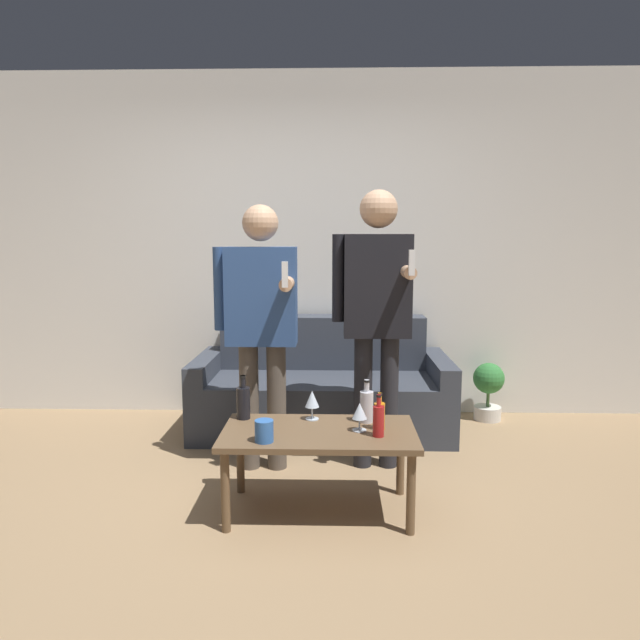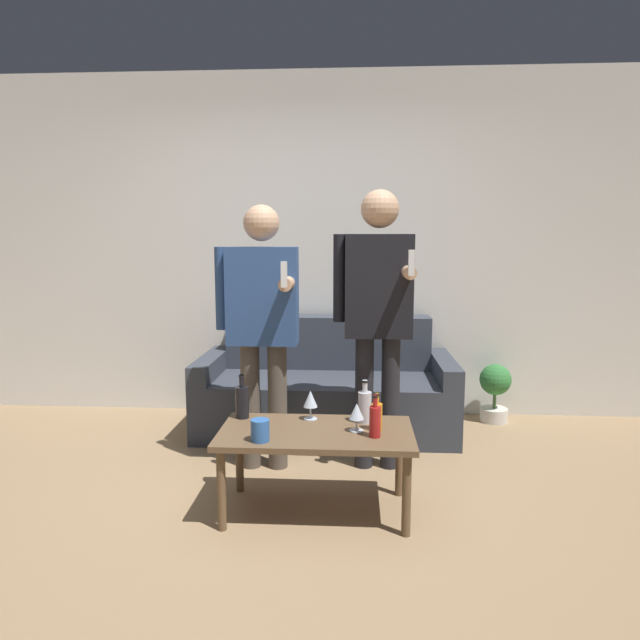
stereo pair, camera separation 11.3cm
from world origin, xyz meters
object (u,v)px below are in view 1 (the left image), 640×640
Objects in this scene: couch at (322,390)px; person_standing_right at (377,305)px; bottle_orange at (378,420)px; person_standing_left at (261,317)px; coffee_table at (319,440)px.

couch is 1.08m from person_standing_right.
person_standing_left reaches higher than bottle_orange.
bottle_orange is at bearing -92.74° from person_standing_right.
person_standing_right is at bearing 3.74° from person_standing_left.
bottle_orange reaches higher than coffee_table.
person_standing_right is at bearing -64.51° from couch.
bottle_orange is 0.85m from person_standing_right.
person_standing_left is at bearing -114.78° from couch.
coffee_table is at bearing -57.26° from person_standing_left.
person_standing_right reaches higher than person_standing_left.
bottle_orange is at bearing -44.45° from person_standing_left.
coffee_table is 0.58× the size of person_standing_right.
person_standing_left is (-0.66, 0.65, 0.42)m from bottle_orange.
person_standing_left is 0.70m from person_standing_right.
bottle_orange is 0.13× the size of person_standing_left.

